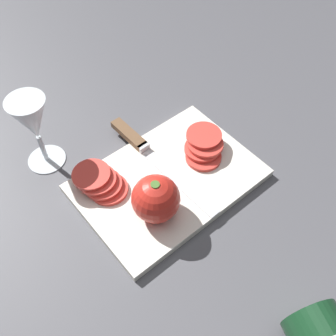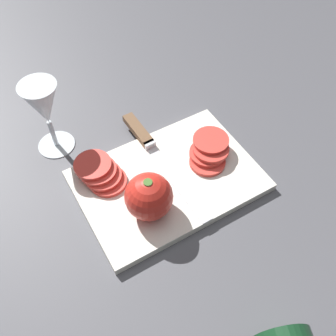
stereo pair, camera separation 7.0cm
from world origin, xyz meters
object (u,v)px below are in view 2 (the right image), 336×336
wine_glass (44,107)px  whole_tomato (149,197)px  tomato_slice_stack_near (209,151)px  knife (147,141)px  tomato_slice_stack_far (100,173)px

wine_glass → whole_tomato: bearing=-70.5°
wine_glass → tomato_slice_stack_near: size_ratio=1.65×
wine_glass → whole_tomato: wine_glass is taller
wine_glass → whole_tomato: (0.08, -0.24, -0.05)m
wine_glass → knife: 0.20m
wine_glass → tomato_slice_stack_far: (0.04, -0.13, -0.07)m
wine_glass → tomato_slice_stack_near: (0.24, -0.19, -0.07)m
whole_tomato → wine_glass: bearing=109.5°
knife → whole_tomato: bearing=-28.0°
tomato_slice_stack_near → tomato_slice_stack_far: size_ratio=0.94×
tomato_slice_stack_far → wine_glass: bearing=106.9°
tomato_slice_stack_near → tomato_slice_stack_far: bearing=164.1°
wine_glass → whole_tomato: 0.26m
tomato_slice_stack_near → tomato_slice_stack_far: 0.21m
wine_glass → whole_tomato: size_ratio=1.87×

